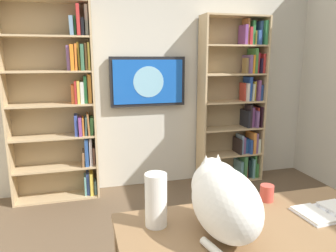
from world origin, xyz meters
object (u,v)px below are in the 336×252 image
at_px(open_binder, 327,212).
at_px(desk, 260,249).
at_px(paper_towel_roll, 156,200).
at_px(cat, 222,198).
at_px(coffee_mug, 267,193).
at_px(bookshelf_right, 62,102).
at_px(wall_mounted_tv, 148,82).
at_px(bookshelf_left, 239,103).

bearing_deg(open_binder, desk, 4.65).
relative_size(desk, paper_towel_roll, 5.18).
distance_m(cat, open_binder, 0.65).
bearing_deg(paper_towel_roll, coffee_mug, -171.73).
distance_m(bookshelf_right, coffee_mug, 2.48).
bearing_deg(cat, desk, 175.50).
height_order(paper_towel_roll, coffee_mug, paper_towel_roll).
relative_size(bookshelf_right, wall_mounted_tv, 2.40).
height_order(bookshelf_right, wall_mounted_tv, bookshelf_right).
height_order(wall_mounted_tv, desk, wall_mounted_tv).
height_order(bookshelf_left, coffee_mug, bookshelf_left).
xyz_separation_m(bookshelf_right, wall_mounted_tv, (-0.99, -0.08, 0.20)).
xyz_separation_m(open_binder, paper_towel_roll, (0.92, -0.13, 0.13)).
distance_m(open_binder, coffee_mug, 0.33).
bearing_deg(cat, bookshelf_right, -70.88).
distance_m(bookshelf_right, desk, 2.65).
bearing_deg(wall_mounted_tv, desk, 91.13).
height_order(bookshelf_left, bookshelf_right, bookshelf_right).
bearing_deg(coffee_mug, paper_towel_roll, 8.27).
relative_size(bookshelf_left, desk, 1.47).
xyz_separation_m(bookshelf_left, open_binder, (0.70, 2.36, -0.25)).
bearing_deg(bookshelf_left, paper_towel_roll, 53.96).
relative_size(open_binder, paper_towel_roll, 1.24).
xyz_separation_m(open_binder, coffee_mug, (0.23, -0.23, 0.04)).
bearing_deg(bookshelf_left, desk, 64.86).
bearing_deg(wall_mounted_tv, bookshelf_left, 175.79).
distance_m(paper_towel_roll, coffee_mug, 0.71).
relative_size(cat, open_binder, 1.81).
xyz_separation_m(wall_mounted_tv, coffee_mug, (-0.24, 2.21, -0.50)).
xyz_separation_m(wall_mounted_tv, cat, (0.16, 2.46, -0.37)).
height_order(desk, open_binder, open_binder).
distance_m(bookshelf_right, paper_towel_roll, 2.31).
height_order(bookshelf_left, cat, bookshelf_left).
xyz_separation_m(bookshelf_right, coffee_mug, (-1.23, 2.13, -0.30)).
height_order(bookshelf_right, desk, bookshelf_right).
bearing_deg(wall_mounted_tv, cat, 86.26).
height_order(bookshelf_right, open_binder, bookshelf_right).
bearing_deg(bookshelf_left, cat, 60.71).
bearing_deg(open_binder, wall_mounted_tv, -79.07).
bearing_deg(open_binder, paper_towel_roll, -7.87).
xyz_separation_m(cat, open_binder, (-0.63, -0.02, -0.17)).
distance_m(bookshelf_right, wall_mounted_tv, 1.01).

